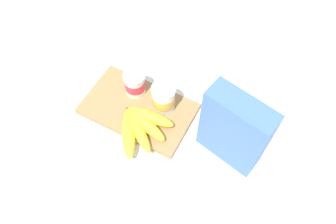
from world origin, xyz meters
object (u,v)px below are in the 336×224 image
object	(u,v)px
cutting_board	(138,109)
banana_bunch	(140,126)
yogurt_cup_back	(163,98)
cereal_box	(234,131)
yogurt_cup_front	(135,84)

from	to	relation	value
cutting_board	banana_bunch	distance (m)	0.09
yogurt_cup_back	cereal_box	bearing A→B (deg)	-9.49
yogurt_cup_front	yogurt_cup_back	xyz separation A→B (m)	(0.11, -0.01, 0.01)
cereal_box	banana_bunch	xyz separation A→B (m)	(-0.26, -0.06, -0.09)
cereal_box	yogurt_cup_front	bearing A→B (deg)	-176.09
banana_bunch	yogurt_cup_back	bearing A→B (deg)	77.07
yogurt_cup_back	yogurt_cup_front	bearing A→B (deg)	173.73
cutting_board	banana_bunch	world-z (taller)	banana_bunch
cereal_box	banana_bunch	bearing A→B (deg)	-153.82
cereal_box	yogurt_cup_back	bearing A→B (deg)	-177.11
cutting_board	yogurt_cup_back	xyz separation A→B (m)	(0.07, 0.04, 0.06)
yogurt_cup_front	banana_bunch	distance (m)	0.15
yogurt_cup_back	cutting_board	bearing A→B (deg)	-151.99
yogurt_cup_back	banana_bunch	distance (m)	0.11
cutting_board	cereal_box	size ratio (longest dim) A/B	1.36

